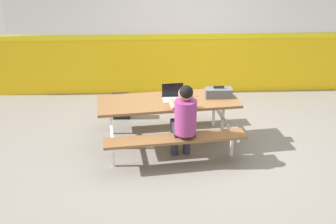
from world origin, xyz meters
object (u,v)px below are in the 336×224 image
at_px(picnic_table_main, 168,110).
at_px(toolbox_grey, 218,93).
at_px(student_nearer, 184,117).
at_px(laptop_silver, 173,96).
at_px(backpack_dark, 121,106).

height_order(picnic_table_main, toolbox_grey, toolbox_grey).
relative_size(student_nearer, laptop_silver, 3.51).
bearing_deg(backpack_dark, toolbox_grey, -31.23).
relative_size(toolbox_grey, backpack_dark, 0.91).
relative_size(picnic_table_main, student_nearer, 1.78).
bearing_deg(backpack_dark, laptop_silver, -48.80).
bearing_deg(laptop_silver, picnic_table_main, -149.83).
height_order(laptop_silver, toolbox_grey, laptop_silver).
xyz_separation_m(laptop_silver, toolbox_grey, (0.68, 0.04, 0.02)).
distance_m(picnic_table_main, laptop_silver, 0.23).
xyz_separation_m(picnic_table_main, laptop_silver, (0.08, 0.05, 0.21)).
xyz_separation_m(picnic_table_main, toolbox_grey, (0.76, 0.09, 0.23)).
relative_size(picnic_table_main, laptop_silver, 6.26).
bearing_deg(picnic_table_main, student_nearer, -69.48).
relative_size(laptop_silver, backpack_dark, 0.78).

